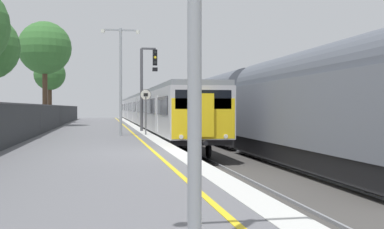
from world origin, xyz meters
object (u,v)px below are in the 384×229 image
platform_lamp_mid (121,72)px  background_tree_back (50,76)px  commuter_train_at_platform (143,110)px  speed_limit_sign (146,106)px  signal_gantry (146,79)px  background_tree_right (45,50)px  freight_train_adjacent_track (197,107)px

platform_lamp_mid → background_tree_back: bearing=104.5°
commuter_train_at_platform → speed_limit_sign: (-1.85, -24.96, 0.32)m
signal_gantry → speed_limit_sign: (-0.36, -4.21, -1.69)m
signal_gantry → background_tree_right: (-7.14, 9.24, 2.80)m
freight_train_adjacent_track → platform_lamp_mid: (-7.22, -16.04, 1.74)m
platform_lamp_mid → background_tree_right: 15.48m
freight_train_adjacent_track → speed_limit_sign: size_ratio=25.06×
commuter_train_at_platform → freight_train_adjacent_track: size_ratio=1.02×
background_tree_right → freight_train_adjacent_track: bearing=8.1°
platform_lamp_mid → background_tree_back: size_ratio=0.91×
background_tree_back → platform_lamp_mid: bearing=-75.5°
speed_limit_sign → background_tree_back: 23.55m
signal_gantry → background_tree_right: 12.01m
freight_train_adjacent_track → platform_lamp_mid: size_ratio=11.04×
signal_gantry → background_tree_right: size_ratio=0.63×
signal_gantry → background_tree_right: background_tree_right is taller
platform_lamp_mid → background_tree_right: (-5.41, 14.24, 2.76)m
commuter_train_at_platform → background_tree_back: (-9.16, -2.77, 3.32)m
freight_train_adjacent_track → background_tree_right: bearing=-171.9°
commuter_train_at_platform → background_tree_right: 15.17m
signal_gantry → commuter_train_at_platform: bearing=85.9°
signal_gantry → background_tree_back: 19.59m
commuter_train_at_platform → background_tree_right: size_ratio=7.67×
commuter_train_at_platform → speed_limit_sign: bearing=-94.2°
background_tree_right → background_tree_back: size_ratio=1.33×
signal_gantry → platform_lamp_mid: bearing=-109.1°
signal_gantry → background_tree_back: (-7.68, 17.97, 1.31)m
freight_train_adjacent_track → speed_limit_sign: 16.34m
platform_lamp_mid → commuter_train_at_platform: bearing=82.9°
speed_limit_sign → platform_lamp_mid: (-1.37, -0.79, 1.73)m
commuter_train_at_platform → speed_limit_sign: commuter_train_at_platform is taller
speed_limit_sign → background_tree_back: size_ratio=0.40×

